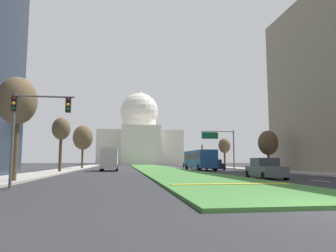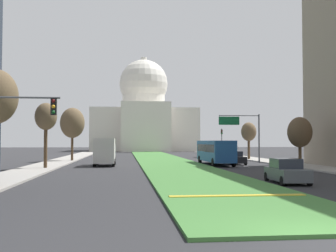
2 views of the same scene
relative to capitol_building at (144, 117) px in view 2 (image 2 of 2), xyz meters
The scene contains 20 objects.
ground_plane 55.48m from the capitol_building, 90.00° to the right, with size 260.00×260.00×0.00m, color #2B2B2D.
grass_median 60.91m from the capitol_building, 90.00° to the right, with size 7.67×99.48×0.14m, color #427A38.
median_curb_nose 101.94m from the capitol_building, 90.00° to the right, with size 6.91×0.50×0.04m, color gold.
lane_dashes_right 78.70m from the capitol_building, 83.97° to the right, with size 0.16×42.37×0.01m.
sidewalk_left 67.94m from the capitol_building, 102.51° to the right, with size 4.00×99.48×0.15m, color #9E9991.
sidewalk_right 67.94m from the capitol_building, 77.49° to the right, with size 4.00×99.48×0.15m, color #9E9991.
capitol_building is the anchor object (origin of this frame).
traffic_light_near_left 101.37m from the capitol_building, 96.36° to the right, with size 3.34×0.35×5.20m.
traffic_light_far_right 50.77m from the capitol_building, 76.14° to the right, with size 0.28×0.35×5.20m.
overhead_guide_sign 69.87m from the capitol_building, 81.62° to the right, with size 5.61×0.20×6.50m.
street_tree_left_mid 79.96m from the capitol_building, 99.91° to the right, with size 2.24×2.24×6.83m.
street_tree_right_mid 80.20m from the capitol_building, 80.30° to the right, with size 2.67×2.67×5.54m.
street_tree_left_far 64.33m from the capitol_building, 101.75° to the right, with size 3.44×3.44×7.65m.
street_tree_right_far 62.36m from the capitol_building, 77.50° to the right, with size 2.33×2.33×5.81m.
sedan_lead_stopped 95.13m from the capitol_building, 86.73° to the right, with size 2.20×4.50×1.69m.
sedan_midblock 73.31m from the capitol_building, 83.74° to the right, with size 1.89×4.63×1.64m.
sedan_distant 62.25m from the capitol_building, 82.44° to the right, with size 2.13×4.37×1.77m.
sedan_far_horizon 52.51m from the capitol_building, 80.69° to the right, with size 1.93×4.28×1.75m.
box_truck_delivery 74.52m from the capitol_building, 96.15° to the right, with size 2.40×6.40×3.20m.
city_bus 73.24m from the capitol_building, 85.74° to the right, with size 2.62×11.00×2.95m.
Camera 2 is at (-5.62, -11.35, 2.87)m, focal length 43.07 mm.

